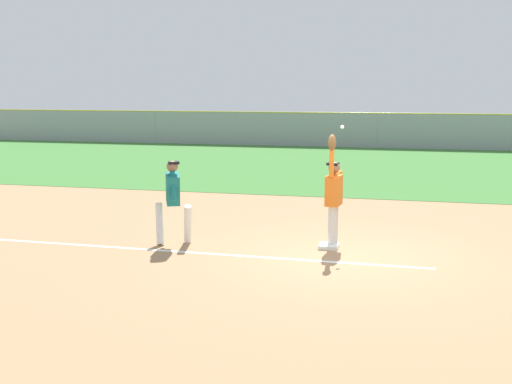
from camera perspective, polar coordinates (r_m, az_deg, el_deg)
ground_plane at (r=11.74m, az=8.13°, el=-5.96°), size 67.61×67.61×0.00m
outfield_grass at (r=25.17m, az=10.77°, el=2.43°), size 49.64×15.12×0.01m
chalk_foul_line at (r=12.46m, az=-12.33°, el=-5.14°), size 12.00×0.27×0.01m
first_base at (r=12.24m, az=6.84°, el=-5.08°), size 0.39×0.39×0.08m
fielder at (r=12.13m, az=7.29°, el=-0.00°), size 0.32×0.90×2.28m
runner at (r=12.37m, az=-7.81°, el=-0.40°), size 0.89×0.80×1.72m
baseball at (r=12.22m, az=8.11°, el=6.07°), size 0.07×0.07×0.07m
outfield_fence at (r=32.60m, az=11.34°, el=5.69°), size 49.72×0.08×1.85m
parked_car_red at (r=35.62m, az=2.33°, el=5.81°), size 4.58×2.48×1.25m
parked_car_black at (r=34.80m, az=11.05°, el=5.54°), size 4.44×2.19×1.25m
parked_car_blue at (r=35.64m, az=19.22°, el=5.28°), size 4.52×2.35×1.25m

